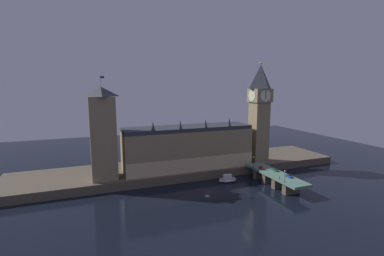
{
  "coord_description": "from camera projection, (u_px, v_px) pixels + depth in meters",
  "views": [
    {
      "loc": [
        -61.06,
        -134.22,
        58.49
      ],
      "look_at": [
        -1.51,
        20.0,
        33.01
      ],
      "focal_mm": 26.0,
      "sensor_mm": 36.0,
      "label": 1
    }
  ],
  "objects": [
    {
      "name": "ground_plane",
      "position": [
        207.0,
        192.0,
        154.39
      ],
      "size": [
        400.0,
        400.0,
        0.0
      ],
      "primitive_type": "plane",
      "color": "black"
    },
    {
      "name": "embankment",
      "position": [
        184.0,
        168.0,
        189.96
      ],
      "size": [
        220.0,
        42.0,
        5.15
      ],
      "color": "brown",
      "rests_on": "ground_plane"
    },
    {
      "name": "parliament_hall",
      "position": [
        188.0,
        147.0,
        180.64
      ],
      "size": [
        83.08,
        22.37,
        32.7
      ],
      "color": "#8E7A56",
      "rests_on": "embankment"
    },
    {
      "name": "clock_tower",
      "position": [
        259.0,
        110.0,
        190.92
      ],
      "size": [
        13.09,
        13.2,
        68.76
      ],
      "color": "#8E7A56",
      "rests_on": "embankment"
    },
    {
      "name": "victoria_tower",
      "position": [
        103.0,
        133.0,
        157.24
      ],
      "size": [
        14.34,
        14.34,
        58.63
      ],
      "color": "#8E7A56",
      "rests_on": "embankment"
    },
    {
      "name": "bridge",
      "position": [
        275.0,
        177.0,
        163.82
      ],
      "size": [
        11.51,
        46.0,
        7.34
      ],
      "color": "slate",
      "rests_on": "ground_plane"
    },
    {
      "name": "car_northbound_lead",
      "position": [
        262.0,
        168.0,
        171.79
      ],
      "size": [
        1.91,
        4.25,
        1.35
      ],
      "color": "red",
      "rests_on": "bridge"
    },
    {
      "name": "car_southbound_lead",
      "position": [
        289.0,
        176.0,
        156.01
      ],
      "size": [
        1.87,
        4.53,
        1.45
      ],
      "color": "navy",
      "rests_on": "bridge"
    },
    {
      "name": "car_southbound_trail",
      "position": [
        275.0,
        170.0,
        167.72
      ],
      "size": [
        2.01,
        4.73,
        1.48
      ],
      "color": "#235633",
      "rests_on": "bridge"
    },
    {
      "name": "pedestrian_near_rail",
      "position": [
        279.0,
        178.0,
        152.25
      ],
      "size": [
        0.38,
        0.38,
        1.75
      ],
      "color": "black",
      "rests_on": "bridge"
    },
    {
      "name": "pedestrian_far_rail",
      "position": [
        254.0,
        166.0,
        175.38
      ],
      "size": [
        0.38,
        0.38,
        1.77
      ],
      "color": "black",
      "rests_on": "bridge"
    },
    {
      "name": "street_lamp_near",
      "position": [
        285.0,
        175.0,
        147.27
      ],
      "size": [
        1.34,
        0.6,
        6.72
      ],
      "color": "#2D3333",
      "rests_on": "bridge"
    },
    {
      "name": "street_lamp_far",
      "position": [
        254.0,
        160.0,
        174.38
      ],
      "size": [
        1.34,
        0.6,
        7.07
      ],
      "color": "#2D3333",
      "rests_on": "bridge"
    },
    {
      "name": "boat_upstream",
      "position": [
        228.0,
        179.0,
        169.35
      ],
      "size": [
        11.49,
        5.98,
        4.78
      ],
      "color": "white",
      "rests_on": "ground_plane"
    }
  ]
}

